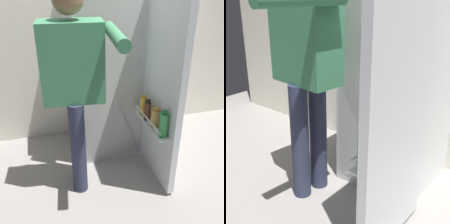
{
  "view_description": "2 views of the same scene",
  "coord_description": "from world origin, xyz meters",
  "views": [
    {
      "loc": [
        -0.59,
        -1.82,
        1.66
      ],
      "look_at": [
        -0.08,
        -0.03,
        0.68
      ],
      "focal_mm": 43.89,
      "sensor_mm": 36.0,
      "label": 1
    },
    {
      "loc": [
        0.97,
        -1.33,
        1.34
      ],
      "look_at": [
        -0.0,
        -0.11,
        0.72
      ],
      "focal_mm": 49.89,
      "sensor_mm": 36.0,
      "label": 2
    }
  ],
  "objects": [
    {
      "name": "ground_plane",
      "position": [
        0.0,
        0.0,
        0.0
      ],
      "size": [
        5.29,
        5.29,
        0.0
      ],
      "primitive_type": "plane",
      "color": "gray"
    },
    {
      "name": "kitchen_wall",
      "position": [
        0.0,
        0.93,
        1.23
      ],
      "size": [
        4.4,
        0.1,
        2.47
      ],
      "primitive_type": "cube",
      "color": "silver",
      "rests_on": "ground_plane"
    },
    {
      "name": "refrigerator",
      "position": [
        0.03,
        0.51,
        0.81
      ],
      "size": [
        0.65,
        1.23,
        1.61
      ],
      "color": "silver",
      "rests_on": "ground_plane"
    },
    {
      "name": "person",
      "position": [
        -0.34,
        0.02,
        0.96
      ],
      "size": [
        0.54,
        0.77,
        1.6
      ],
      "color": "#2D334C",
      "rests_on": "ground_plane"
    }
  ]
}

